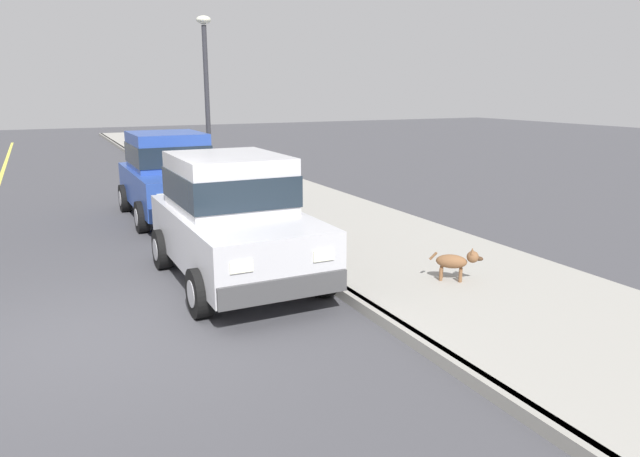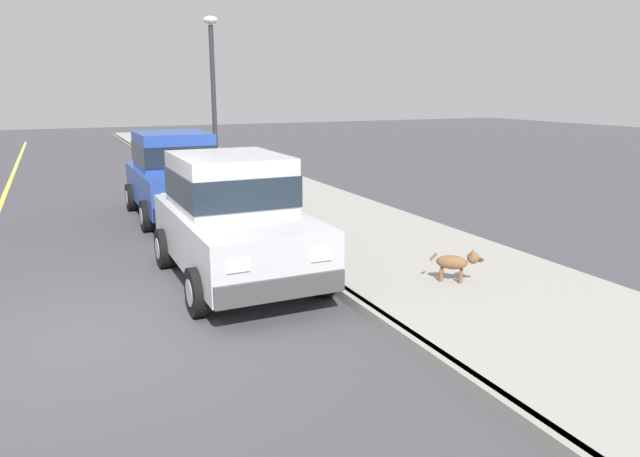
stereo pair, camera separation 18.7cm
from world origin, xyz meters
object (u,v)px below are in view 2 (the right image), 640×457
(car_blue_hatchback, at_px, (175,173))
(fire_hydrant, at_px, (294,219))
(street_lamp, at_px, (213,85))
(car_silver_hatchback, at_px, (233,216))
(dog_brown, at_px, (457,262))

(car_blue_hatchback, relative_size, fire_hydrant, 5.26)
(car_blue_hatchback, height_order, street_lamp, street_lamp)
(car_silver_hatchback, distance_m, street_lamp, 6.99)
(fire_hydrant, height_order, street_lamp, street_lamp)
(dog_brown, bearing_deg, car_silver_hatchback, 145.72)
(car_blue_hatchback, bearing_deg, street_lamp, 50.17)
(fire_hydrant, bearing_deg, car_blue_hatchback, 113.18)
(car_silver_hatchback, height_order, dog_brown, car_silver_hatchback)
(car_silver_hatchback, xyz_separation_m, dog_brown, (2.71, -1.85, -0.55))
(dog_brown, relative_size, street_lamp, 0.14)
(car_blue_hatchback, distance_m, fire_hydrant, 3.76)
(car_silver_hatchback, relative_size, car_blue_hatchback, 1.00)
(car_silver_hatchback, relative_size, dog_brown, 6.34)
(car_blue_hatchback, relative_size, street_lamp, 0.86)
(car_silver_hatchback, xyz_separation_m, street_lamp, (1.46, 6.56, 1.93))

